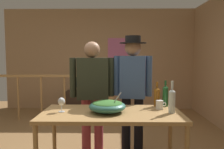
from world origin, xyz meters
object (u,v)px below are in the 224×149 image
object	(u,v)px
person_standing_left	(92,88)
person_standing_right	(133,85)
flat_screen_tv	(84,83)
wine_bottle_green	(165,95)
wine_bottle_amber	(157,96)
tv_console	(84,101)
stair_railing	(73,91)
mug_white	(160,105)
salad_bowl	(107,106)
wine_glass	(61,102)
wine_bottle_clear	(172,100)
framed_picture	(118,49)
serving_table	(112,118)

from	to	relation	value
person_standing_left	person_standing_right	distance (m)	0.58
flat_screen_tv	person_standing_left	size ratio (longest dim) A/B	0.30
wine_bottle_green	wine_bottle_amber	xyz separation A→B (m)	(-0.11, -0.00, -0.01)
tv_console	person_standing_right	distance (m)	2.89
stair_railing	mug_white	distance (m)	2.75
stair_railing	salad_bowl	bearing A→B (deg)	-70.78
person_standing_left	person_standing_right	world-z (taller)	person_standing_right
stair_railing	wine_bottle_green	bearing A→B (deg)	-53.55
tv_console	wine_bottle_amber	size ratio (longest dim) A/B	2.88
wine_bottle_green	person_standing_right	xyz separation A→B (m)	(-0.39, 0.36, 0.09)
mug_white	wine_glass	bearing A→B (deg)	-172.30
wine_bottle_clear	framed_picture	bearing A→B (deg)	99.02
flat_screen_tv	wine_glass	bearing A→B (deg)	-86.62
wine_bottle_clear	person_standing_right	size ratio (longest dim) A/B	0.21
stair_railing	tv_console	bearing A→B (deg)	79.74
stair_railing	flat_screen_tv	distance (m)	0.79
salad_bowl	wine_bottle_green	distance (m)	0.79
framed_picture	wine_bottle_green	bearing A→B (deg)	-80.02
serving_table	wine_bottle_amber	world-z (taller)	wine_bottle_amber
wine_glass	mug_white	bearing A→B (deg)	7.70
wine_glass	stair_railing	bearing A→B (deg)	97.75
framed_picture	person_standing_left	world-z (taller)	framed_picture
framed_picture	serving_table	distance (m)	3.65
person_standing_left	person_standing_right	xyz separation A→B (m)	(0.58, 0.00, 0.05)
stair_railing	serving_table	distance (m)	2.62
wine_bottle_amber	person_standing_right	distance (m)	0.47
flat_screen_tv	person_standing_right	size ratio (longest dim) A/B	0.28
stair_railing	person_standing_right	size ratio (longest dim) A/B	1.57
wine_bottle_clear	person_standing_left	size ratio (longest dim) A/B	0.22
stair_railing	tv_console	xyz separation A→B (m)	(0.14, 0.80, -0.39)
tv_console	person_standing_right	size ratio (longest dim) A/B	0.52
wine_glass	tv_console	bearing A→B (deg)	93.34
person_standing_right	tv_console	bearing A→B (deg)	-58.93
wine_bottle_amber	wine_bottle_clear	distance (m)	0.36
stair_railing	tv_console	distance (m)	0.90
serving_table	salad_bowl	distance (m)	0.15
person_standing_left	wine_bottle_clear	bearing A→B (deg)	134.98
mug_white	wine_bottle_amber	bearing A→B (deg)	92.26
flat_screen_tv	tv_console	bearing A→B (deg)	90.00
salad_bowl	wine_bottle_amber	distance (m)	0.70
framed_picture	wine_bottle_green	distance (m)	3.35
framed_picture	wine_bottle_amber	size ratio (longest dim) A/B	1.89
stair_railing	serving_table	xyz separation A→B (m)	(0.91, -2.46, 0.07)
serving_table	person_standing_left	xyz separation A→B (m)	(-0.29, 0.67, 0.25)
wine_bottle_clear	mug_white	bearing A→B (deg)	118.43
tv_console	wine_glass	xyz separation A→B (m)	(0.19, -3.26, 0.65)
wine_bottle_amber	wine_bottle_clear	xyz separation A→B (m)	(0.11, -0.34, 0.02)
wine_bottle_clear	tv_console	bearing A→B (deg)	113.64
tv_console	serving_table	bearing A→B (deg)	-76.83
serving_table	mug_white	size ratio (longest dim) A/B	12.84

